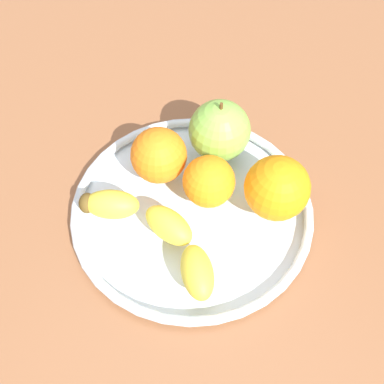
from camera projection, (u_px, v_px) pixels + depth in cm
name	position (u px, v px, depth cm)	size (l,w,h in cm)	color
ground_plane	(192.00, 221.00, 62.88)	(121.58, 121.58, 4.00)	brown
fruit_bowl	(192.00, 209.00, 60.48)	(30.69, 30.69, 1.80)	silver
banana	(154.00, 231.00, 55.58)	(21.40, 8.85, 3.62)	yellow
apple	(220.00, 131.00, 61.51)	(8.12, 8.12, 8.92)	#7FBA43
orange_front_right	(277.00, 188.00, 56.44)	(7.94, 7.94, 7.94)	orange
orange_back_right	(209.00, 181.00, 57.88)	(6.50, 6.50, 6.50)	orange
orange_back_left	(159.00, 155.00, 59.77)	(7.19, 7.19, 7.19)	orange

